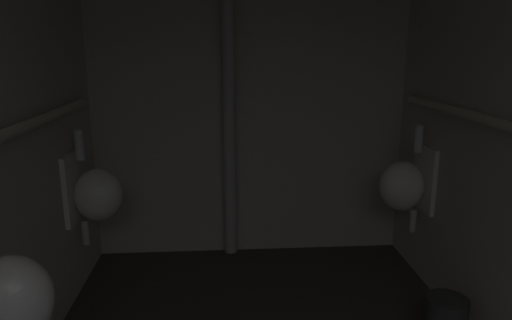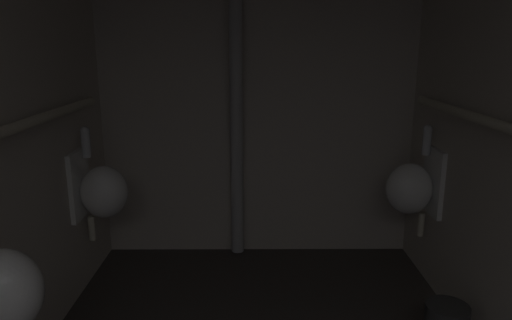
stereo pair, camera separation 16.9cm
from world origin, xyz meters
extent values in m
cube|color=beige|center=(0.00, 3.71, 1.19)|extent=(2.44, 0.06, 2.38)
ellipsoid|color=white|center=(-0.99, 1.85, 0.66)|extent=(0.30, 0.26, 0.34)
ellipsoid|color=white|center=(-0.99, 3.10, 0.66)|extent=(0.30, 0.26, 0.34)
cube|color=white|center=(-1.15, 3.10, 0.71)|extent=(0.03, 0.30, 0.44)
cylinder|color=silver|center=(-1.08, 3.10, 0.97)|extent=(0.06, 0.06, 0.16)
sphere|color=silver|center=(-1.08, 3.10, 1.06)|extent=(0.06, 0.06, 0.06)
cylinder|color=beige|center=(-1.09, 3.10, 0.41)|extent=(0.04, 0.04, 0.16)
ellipsoid|color=white|center=(0.99, 3.16, 0.66)|extent=(0.30, 0.26, 0.34)
cube|color=white|center=(1.15, 3.16, 0.71)|extent=(0.03, 0.30, 0.44)
cylinder|color=silver|center=(1.08, 3.16, 0.97)|extent=(0.06, 0.06, 0.16)
sphere|color=silver|center=(1.08, 3.16, 1.06)|extent=(0.06, 0.06, 0.06)
cylinder|color=beige|center=(1.09, 3.16, 0.41)|extent=(0.04, 0.04, 0.16)
sphere|color=beige|center=(-1.10, 3.30, 1.22)|extent=(0.06, 0.06, 0.06)
sphere|color=beige|center=(1.10, 3.36, 1.22)|extent=(0.06, 0.06, 0.06)
cylinder|color=#B2B2B2|center=(-0.15, 3.60, 1.19)|extent=(0.09, 0.09, 2.33)
camera|label=1|loc=(-0.20, 0.22, 1.58)|focal=32.94mm
camera|label=2|loc=(-0.03, 0.22, 1.58)|focal=32.94mm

